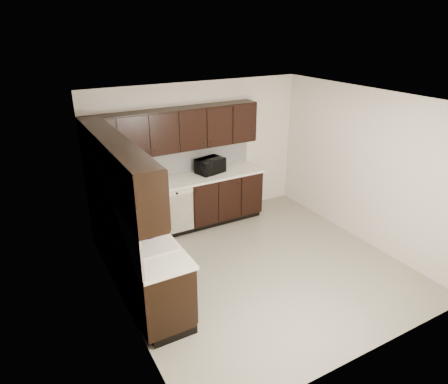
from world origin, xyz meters
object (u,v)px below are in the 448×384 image
object	(u,v)px
toaster_oven	(152,179)
storage_bin	(143,222)
blue_pitcher	(147,227)
microwave	(210,166)
sink	(148,245)

from	to	relation	value
toaster_oven	storage_bin	xyz separation A→B (m)	(-0.62, -1.37, -0.02)
storage_bin	blue_pitcher	bearing A→B (deg)	-93.55
microwave	storage_bin	bearing A→B (deg)	-154.67
toaster_oven	blue_pitcher	world-z (taller)	blue_pitcher
toaster_oven	storage_bin	distance (m)	1.50
microwave	blue_pitcher	world-z (taller)	blue_pitcher
storage_bin	blue_pitcher	distance (m)	0.25
microwave	blue_pitcher	bearing A→B (deg)	-150.45
sink	storage_bin	world-z (taller)	sink
sink	blue_pitcher	size ratio (longest dim) A/B	2.82
storage_bin	microwave	bearing A→B (deg)	39.70
storage_bin	blue_pitcher	xyz separation A→B (m)	(-0.02, -0.24, 0.05)
storage_bin	sink	bearing A→B (deg)	-100.15
storage_bin	toaster_oven	bearing A→B (deg)	65.54
microwave	blue_pitcher	xyz separation A→B (m)	(-1.73, -1.67, 0.01)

